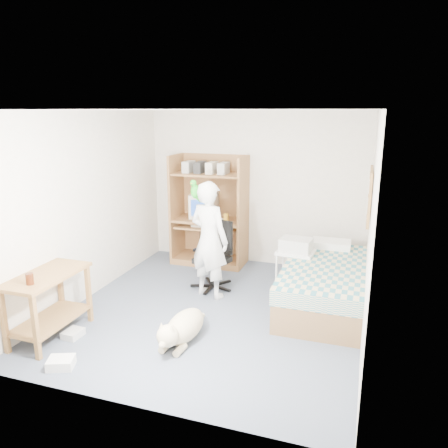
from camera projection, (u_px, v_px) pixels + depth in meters
name	position (u px, v px, depth m)	size (l,w,h in m)	color
floor	(215.00, 310.00, 5.61)	(4.00, 4.00, 0.00)	#464E5F
wall_back	(255.00, 189.00, 7.14)	(3.60, 0.02, 2.50)	silver
wall_right	(370.00, 228.00, 4.75)	(0.02, 4.00, 2.50)	silver
wall_left	(88.00, 206.00, 5.85)	(0.02, 4.00, 2.50)	silver
ceiling	(214.00, 110.00, 4.98)	(3.60, 4.00, 0.02)	white
computer_hutch	(210.00, 215.00, 7.22)	(1.20, 0.63, 1.80)	brown
bed	(324.00, 284.00, 5.71)	(1.02, 2.02, 0.66)	brown
side_desk	(48.00, 296.00, 4.86)	(0.50, 1.00, 0.75)	brown
corkboard	(370.00, 195.00, 5.54)	(0.04, 0.94, 0.66)	olive
office_chair	(215.00, 265.00, 6.27)	(0.55, 0.56, 0.97)	black
person	(209.00, 240.00, 5.87)	(0.59, 0.38, 1.60)	white
parrot	(195.00, 190.00, 5.78)	(0.12, 0.20, 0.32)	#169819
dog	(182.00, 327.00, 4.82)	(0.38, 1.03, 0.39)	tan
printer_cart	(295.00, 264.00, 6.13)	(0.53, 0.44, 0.60)	white
printer	(296.00, 245.00, 6.05)	(0.42, 0.32, 0.18)	#BABAB5
crt_monitor	(204.00, 206.00, 7.22)	(0.46, 0.48, 0.39)	beige
keyboard	(205.00, 226.00, 7.12)	(0.45, 0.16, 0.03)	beige
pencil_cup	(226.00, 217.00, 7.04)	(0.08, 0.08, 0.12)	gold
drink_glass	(30.00, 279.00, 4.49)	(0.08, 0.08, 0.12)	#431B0A
floor_box_a	(61.00, 363.00, 4.35)	(0.25, 0.20, 0.10)	white
floor_box_b	(73.00, 334.00, 4.95)	(0.18, 0.22, 0.08)	beige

